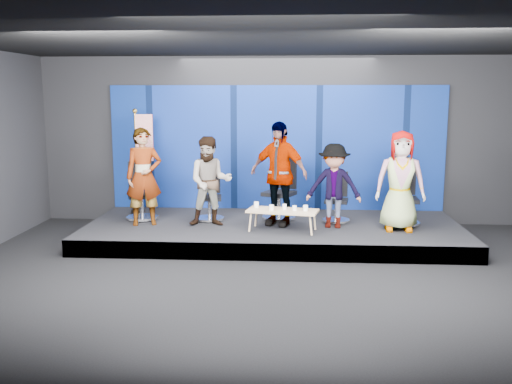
% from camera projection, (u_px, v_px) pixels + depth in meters
% --- Properties ---
extents(ground, '(10.00, 10.00, 0.00)m').
position_uv_depth(ground, '(268.00, 281.00, 8.38)').
color(ground, black).
rests_on(ground, ground).
extents(room_walls, '(10.02, 8.02, 3.51)m').
position_uv_depth(room_walls, '(268.00, 115.00, 7.97)').
color(room_walls, black).
rests_on(room_walls, ground).
extents(riser, '(7.00, 3.00, 0.30)m').
position_uv_depth(riser, '(274.00, 231.00, 10.81)').
color(riser, black).
rests_on(riser, ground).
extents(backdrop, '(7.00, 0.08, 2.60)m').
position_uv_depth(backdrop, '(276.00, 148.00, 11.99)').
color(backdrop, navy).
rests_on(backdrop, riser).
extents(chair_a, '(0.80, 0.80, 1.12)m').
position_uv_depth(chair_a, '(142.00, 200.00, 11.13)').
color(chair_a, silver).
rests_on(chair_a, riser).
extents(panelist_a, '(0.77, 0.62, 1.81)m').
position_uv_depth(panelist_a, '(144.00, 177.00, 10.56)').
color(panelist_a, black).
rests_on(panelist_a, riser).
extents(chair_b, '(0.64, 0.64, 1.02)m').
position_uv_depth(chair_b, '(210.00, 203.00, 11.06)').
color(chair_b, silver).
rests_on(chair_b, riser).
extents(panelist_b, '(0.88, 0.72, 1.66)m').
position_uv_depth(panelist_b, '(210.00, 181.00, 10.49)').
color(panelist_b, black).
rests_on(panelist_b, riser).
extents(chair_c, '(0.89, 0.89, 1.19)m').
position_uv_depth(chair_c, '(280.00, 199.00, 11.13)').
color(chair_c, silver).
rests_on(chair_c, riser).
extents(panelist_c, '(1.23, 0.89, 1.93)m').
position_uv_depth(panelist_c, '(279.00, 174.00, 10.54)').
color(panelist_c, black).
rests_on(panelist_c, riser).
extents(chair_d, '(0.61, 0.61, 0.95)m').
position_uv_depth(chair_d, '(336.00, 205.00, 10.92)').
color(chair_d, silver).
rests_on(chair_d, riser).
extents(panelist_d, '(1.07, 0.72, 1.54)m').
position_uv_depth(panelist_d, '(334.00, 186.00, 10.37)').
color(panelist_d, black).
rests_on(panelist_d, riser).
extents(chair_e, '(0.66, 0.66, 1.10)m').
position_uv_depth(chair_e, '(404.00, 205.00, 10.67)').
color(chair_e, silver).
rests_on(chair_e, riser).
extents(panelist_e, '(0.91, 0.62, 1.79)m').
position_uv_depth(panelist_e, '(400.00, 181.00, 10.13)').
color(panelist_e, black).
rests_on(panelist_e, riser).
extents(coffee_table, '(1.32, 0.75, 0.38)m').
position_uv_depth(coffee_table, '(283.00, 211.00, 10.16)').
color(coffee_table, tan).
rests_on(coffee_table, riser).
extents(mug_a, '(0.09, 0.09, 0.10)m').
position_uv_depth(mug_a, '(256.00, 205.00, 10.36)').
color(mug_a, white).
rests_on(mug_a, coffee_table).
extents(mug_b, '(0.08, 0.08, 0.10)m').
position_uv_depth(mug_b, '(272.00, 208.00, 10.11)').
color(mug_b, white).
rests_on(mug_b, coffee_table).
extents(mug_c, '(0.08, 0.08, 0.09)m').
position_uv_depth(mug_c, '(285.00, 207.00, 10.22)').
color(mug_c, white).
rests_on(mug_c, coffee_table).
extents(mug_d, '(0.07, 0.07, 0.09)m').
position_uv_depth(mug_d, '(295.00, 208.00, 10.09)').
color(mug_d, white).
rests_on(mug_d, coffee_table).
extents(mug_e, '(0.08, 0.08, 0.10)m').
position_uv_depth(mug_e, '(306.00, 208.00, 10.06)').
color(mug_e, white).
rests_on(mug_e, coffee_table).
extents(flag_stand, '(0.49, 0.28, 2.14)m').
position_uv_depth(flag_stand, '(142.00, 159.00, 11.52)').
color(flag_stand, black).
rests_on(flag_stand, riser).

